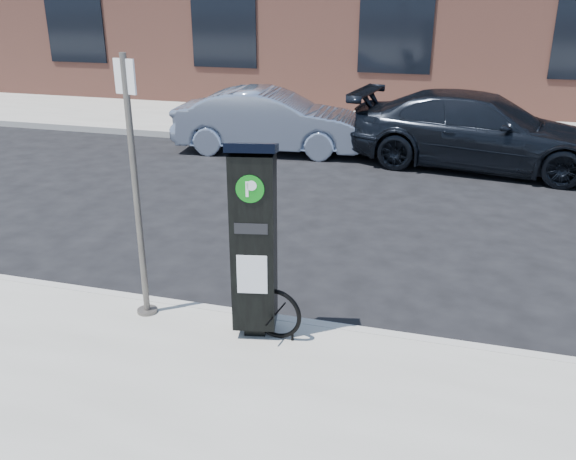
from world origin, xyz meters
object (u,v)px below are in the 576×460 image
(car_dark, at_px, (479,131))
(bike_rack, at_px, (276,314))
(car_silver, at_px, (270,121))
(parking_kiosk, at_px, (254,239))
(sign_pole, at_px, (136,194))

(car_dark, bearing_deg, bike_rack, 173.47)
(car_silver, bearing_deg, car_dark, -96.73)
(bike_rack, height_order, car_silver, car_silver)
(parking_kiosk, xyz_separation_m, car_silver, (-2.31, 7.75, -0.49))
(parking_kiosk, height_order, car_silver, parking_kiosk)
(car_silver, bearing_deg, sign_pole, -178.00)
(bike_rack, bearing_deg, parking_kiosk, 174.31)
(bike_rack, xyz_separation_m, car_dark, (1.94, 7.72, 0.34))
(parking_kiosk, xyz_separation_m, car_dark, (2.18, 7.67, -0.43))
(parking_kiosk, distance_m, car_dark, 7.99)
(bike_rack, distance_m, car_dark, 7.97)
(sign_pole, bearing_deg, car_silver, 109.67)
(parking_kiosk, distance_m, bike_rack, 0.80)
(sign_pole, xyz_separation_m, car_silver, (-1.04, 7.70, -0.81))
(car_silver, bearing_deg, parking_kiosk, -169.11)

